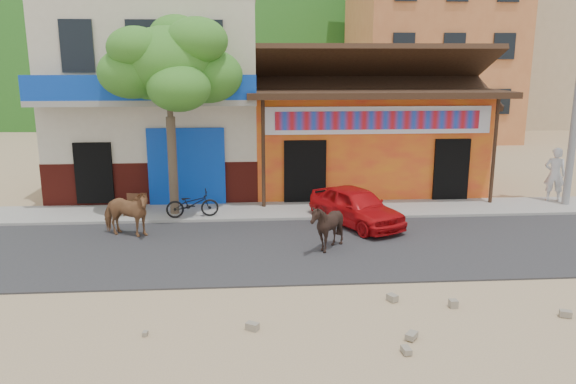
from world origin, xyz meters
name	(u,v)px	position (x,y,z in m)	size (l,w,h in m)	color
ground	(355,285)	(0.00, 0.00, 0.00)	(120.00, 120.00, 0.00)	#9E825B
road	(337,247)	(0.00, 2.50, 0.02)	(60.00, 5.00, 0.04)	#28282B
sidewalk	(320,210)	(0.00, 6.00, 0.06)	(60.00, 2.00, 0.12)	gray
dance_club	(359,139)	(2.00, 10.00, 1.80)	(8.00, 6.00, 3.60)	orange
cafe_building	(160,95)	(-5.50, 10.00, 3.50)	(7.00, 6.00, 7.00)	beige
apartment_front	(429,39)	(9.00, 24.00, 6.00)	(9.00, 9.00, 12.00)	#CC723F
apartment_rear	(521,56)	(18.00, 30.00, 5.00)	(8.00, 8.00, 10.00)	tan
hillside	(262,6)	(0.00, 70.00, 12.00)	(100.00, 40.00, 24.00)	#194C14
tree	(170,117)	(-4.60, 5.80, 3.12)	(3.00, 3.00, 6.00)	#2D721E
cow_tan	(126,213)	(-5.66, 3.77, 0.70)	(0.71, 1.57, 1.32)	#94613B
cow_dark	(327,227)	(-0.32, 2.20, 0.67)	(1.02, 1.15, 1.27)	black
red_car	(356,206)	(0.85, 4.38, 0.61)	(1.34, 3.34, 1.14)	red
scooter	(192,204)	(-4.00, 5.30, 0.54)	(0.55, 1.58, 0.83)	black
pedestrian	(555,174)	(8.00, 6.47, 1.03)	(0.67, 0.44, 1.83)	silver
cafe_chair_left	(131,196)	(-6.00, 6.21, 0.60)	(0.45, 0.45, 0.96)	#502E1A
cafe_chair_right	(128,202)	(-6.00, 5.71, 0.52)	(0.37, 0.37, 0.79)	#53311B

